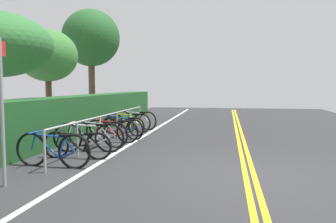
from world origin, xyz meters
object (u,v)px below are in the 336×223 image
at_px(bike_rack, 109,121).
at_px(sign_post_near, 2,98).
at_px(bicycle_4, 112,131).
at_px(tree_extra, 91,39).
at_px(bicycle_1, 77,145).
at_px(bicycle_2, 89,137).
at_px(bicycle_0, 53,150).
at_px(bicycle_6, 124,126).
at_px(tree_far_right, 48,56).
at_px(bicycle_3, 98,134).
at_px(bicycle_8, 135,120).
at_px(bicycle_7, 128,122).
at_px(bicycle_5, 122,128).

height_order(bike_rack, sign_post_near, sign_post_near).
bearing_deg(bicycle_4, tree_extra, 26.68).
bearing_deg(bicycle_1, bike_rack, 1.34).
xyz_separation_m(bicycle_1, tree_extra, (9.31, 3.46, 3.78)).
relative_size(bicycle_2, bicycle_4, 1.08).
bearing_deg(bike_rack, bicycle_1, -178.66).
height_order(bicycle_0, bicycle_2, bicycle_2).
height_order(bicycle_6, tree_far_right, tree_far_right).
height_order(bicycle_3, bicycle_8, bicycle_3).
distance_m(bicycle_7, bicycle_8, 0.82).
bearing_deg(tree_far_right, bicycle_2, -141.11).
relative_size(bicycle_3, tree_far_right, 0.46).
bearing_deg(bicycle_2, bicycle_7, 1.72).
height_order(bicycle_1, bicycle_7, bicycle_7).
bearing_deg(bicycle_4, bicycle_1, 179.49).
bearing_deg(bicycle_6, bike_rack, -179.18).
bearing_deg(bicycle_8, bicycle_1, -178.91).
height_order(bicycle_5, bicycle_8, bicycle_8).
height_order(bicycle_4, sign_post_near, sign_post_near).
bearing_deg(bicycle_6, bicycle_7, 7.37).
bearing_deg(bike_rack, bicycle_0, 178.30).
xyz_separation_m(bicycle_2, tree_far_right, (4.36, 3.51, 2.50)).
distance_m(bike_rack, bicycle_4, 0.31).
xyz_separation_m(bicycle_4, bicycle_6, (1.54, 0.10, -0.02)).
bearing_deg(bicycle_6, sign_post_near, 178.31).
bearing_deg(bicycle_2, bicycle_0, 177.00).
relative_size(bicycle_2, bicycle_6, 1.13).
distance_m(bicycle_0, bicycle_6, 4.77).
height_order(bicycle_3, bicycle_5, bicycle_3).
distance_m(bicycle_5, tree_extra, 8.08).
bearing_deg(tree_extra, bicycle_8, -138.55).
bearing_deg(bicycle_8, tree_extra, 41.45).
height_order(bicycle_1, bicycle_6, bicycle_6).
bearing_deg(bike_rack, bicycle_3, 175.77).
distance_m(bicycle_4, bicycle_5, 0.73).
distance_m(bicycle_2, bicycle_3, 0.75).
relative_size(bicycle_3, bicycle_8, 1.00).
bearing_deg(bicycle_1, bicycle_5, -1.79).
bearing_deg(bicycle_7, bicycle_0, -179.71).
height_order(bicycle_8, sign_post_near, sign_post_near).
bearing_deg(bicycle_6, tree_extra, 32.11).
relative_size(sign_post_near, tree_extra, 0.45).
relative_size(bike_rack, bicycle_6, 4.51).
height_order(bicycle_1, bicycle_8, bicycle_8).
xyz_separation_m(bicycle_6, sign_post_near, (-6.19, 0.18, 1.17)).
relative_size(bike_rack, bicycle_0, 4.24).
height_order(bicycle_2, bicycle_8, bicycle_2).
bearing_deg(bicycle_2, bicycle_8, 0.53).
bearing_deg(sign_post_near, bicycle_3, -2.21).
height_order(tree_far_right, tree_extra, tree_extra).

